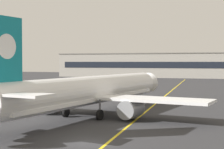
# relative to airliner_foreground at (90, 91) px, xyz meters

# --- Properties ---
(ground_plane) EXTENTS (400.00, 400.00, 0.00)m
(ground_plane) POSITION_rel_airliner_foreground_xyz_m (5.52, -14.65, -3.37)
(ground_plane) COLOR #2D2D30
(taxiway_centreline) EXTENTS (11.61, 179.66, 0.01)m
(taxiway_centreline) POSITION_rel_airliner_foreground_xyz_m (5.52, 15.35, -3.37)
(taxiway_centreline) COLOR yellow
(taxiway_centreline) RESTS_ON ground
(airliner_foreground) EXTENTS (32.35, 41.37, 11.65)m
(airliner_foreground) POSITION_rel_airliner_foreground_xyz_m (0.00, 0.00, 0.00)
(airliner_foreground) COLOR white
(airliner_foreground) RESTS_ON ground
(safety_cone_by_nose_gear) EXTENTS (0.44, 0.44, 0.55)m
(safety_cone_by_nose_gear) POSITION_rel_airliner_foreground_xyz_m (0.87, 15.43, -3.11)
(safety_cone_by_nose_gear) COLOR orange
(safety_cone_by_nose_gear) RESTS_ON ground
(terminal_building) EXTENTS (155.42, 12.40, 11.43)m
(terminal_building) POSITION_rel_airliner_foreground_xyz_m (14.40, 122.22, 2.35)
(terminal_building) COLOR #9E998E
(terminal_building) RESTS_ON ground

